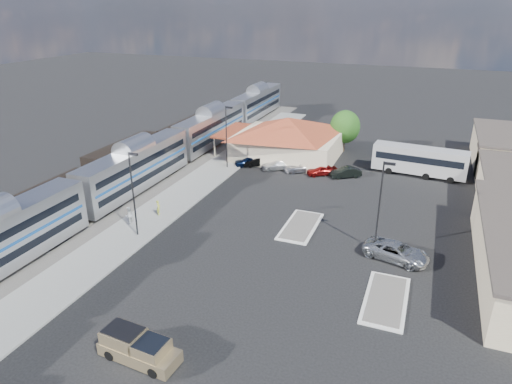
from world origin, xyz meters
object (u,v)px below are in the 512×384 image
(station_depot, at_px, (287,137))
(pickup_truck, at_px, (139,348))
(suv, at_px, (396,252))
(coach_bus, at_px, (420,160))

(station_depot, relative_size, pickup_truck, 3.20)
(suv, relative_size, coach_bus, 0.48)
(suv, height_order, coach_bus, coach_bus)
(suv, xyz_separation_m, coach_bus, (0.62, 24.08, 1.44))
(pickup_truck, relative_size, coach_bus, 0.46)
(station_depot, xyz_separation_m, coach_bus, (19.28, -1.09, -0.85))
(station_depot, relative_size, suv, 3.05)
(station_depot, xyz_separation_m, pickup_truck, (3.93, -44.66, -2.21))
(pickup_truck, height_order, coach_bus, coach_bus)
(suv, bearing_deg, coach_bus, 12.54)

